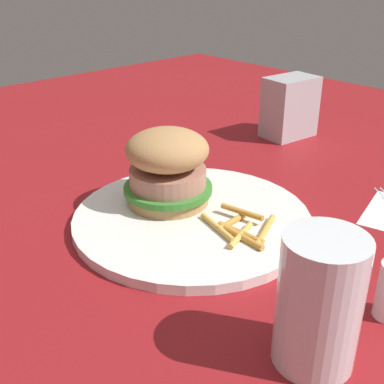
{
  "coord_description": "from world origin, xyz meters",
  "views": [
    {
      "loc": [
        -0.35,
        -0.41,
        0.3
      ],
      "look_at": [
        0.01,
        -0.02,
        0.04
      ],
      "focal_mm": 46.13,
      "sensor_mm": 36.0,
      "label": 1
    }
  ],
  "objects_px": {
    "sandwich": "(168,167)",
    "drink_glass": "(318,306)",
    "fries_pile": "(240,228)",
    "plate": "(192,218)",
    "napkin_dispenser": "(290,107)"
  },
  "relations": [
    {
      "from": "plate",
      "to": "napkin_dispenser",
      "type": "distance_m",
      "value": 0.37
    },
    {
      "from": "plate",
      "to": "fries_pile",
      "type": "bearing_deg",
      "value": -79.88
    },
    {
      "from": "fries_pile",
      "to": "drink_glass",
      "type": "height_order",
      "value": "drink_glass"
    },
    {
      "from": "napkin_dispenser",
      "to": "sandwich",
      "type": "bearing_deg",
      "value": 18.55
    },
    {
      "from": "sandwich",
      "to": "drink_glass",
      "type": "distance_m",
      "value": 0.29
    },
    {
      "from": "sandwich",
      "to": "napkin_dispenser",
      "type": "distance_m",
      "value": 0.35
    },
    {
      "from": "plate",
      "to": "fries_pile",
      "type": "distance_m",
      "value": 0.07
    },
    {
      "from": "fries_pile",
      "to": "plate",
      "type": "bearing_deg",
      "value": 100.12
    },
    {
      "from": "plate",
      "to": "napkin_dispenser",
      "type": "bearing_deg",
      "value": 19.08
    },
    {
      "from": "sandwich",
      "to": "napkin_dispenser",
      "type": "xyz_separation_m",
      "value": [
        0.34,
        0.07,
        -0.01
      ]
    },
    {
      "from": "napkin_dispenser",
      "to": "drink_glass",
      "type": "bearing_deg",
      "value": 46.05
    },
    {
      "from": "sandwich",
      "to": "fries_pile",
      "type": "distance_m",
      "value": 0.12
    },
    {
      "from": "fries_pile",
      "to": "drink_glass",
      "type": "xyz_separation_m",
      "value": [
        -0.09,
        -0.16,
        0.04
      ]
    },
    {
      "from": "plate",
      "to": "drink_glass",
      "type": "bearing_deg",
      "value": -109.15
    },
    {
      "from": "napkin_dispenser",
      "to": "plate",
      "type": "bearing_deg",
      "value": 25.62
    }
  ]
}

